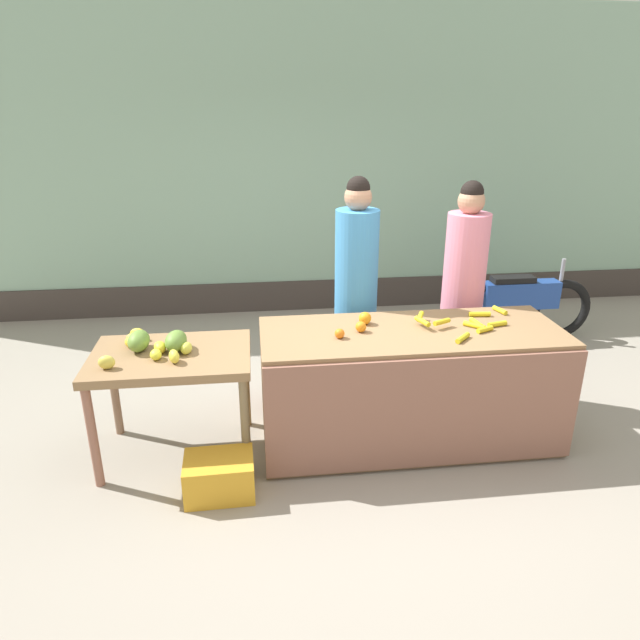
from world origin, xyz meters
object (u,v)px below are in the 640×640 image
(vendor_woman_blue_shirt, at_px, (356,294))
(vendor_woman_pink_shirt, at_px, (463,292))
(parked_motorcycle, at_px, (519,304))
(produce_sack, at_px, (283,372))
(produce_crate, at_px, (219,476))

(vendor_woman_blue_shirt, height_order, vendor_woman_pink_shirt, vendor_woman_blue_shirt)
(parked_motorcycle, xyz_separation_m, produce_sack, (-2.53, -1.09, -0.11))
(vendor_woman_blue_shirt, distance_m, produce_crate, 1.77)
(vendor_woman_pink_shirt, xyz_separation_m, parked_motorcycle, (1.04, 1.04, -0.51))
(parked_motorcycle, relative_size, produce_crate, 3.64)
(vendor_woman_blue_shirt, bearing_deg, produce_sack, -176.03)
(produce_crate, bearing_deg, parked_motorcycle, 36.15)
(vendor_woman_pink_shirt, relative_size, produce_crate, 4.12)
(vendor_woman_pink_shirt, xyz_separation_m, produce_sack, (-1.49, -0.05, -0.62))
(vendor_woman_blue_shirt, height_order, parked_motorcycle, vendor_woman_blue_shirt)
(vendor_woman_blue_shirt, distance_m, produce_sack, 0.88)
(produce_crate, bearing_deg, vendor_woman_blue_shirt, 46.89)
(produce_sack, bearing_deg, vendor_woman_blue_shirt, 3.97)
(vendor_woman_pink_shirt, height_order, produce_sack, vendor_woman_pink_shirt)
(vendor_woman_blue_shirt, bearing_deg, parked_motorcycle, 28.43)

